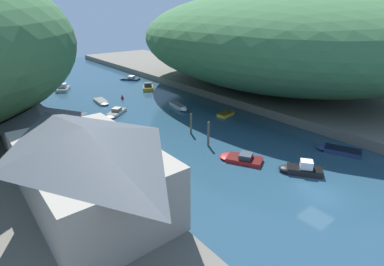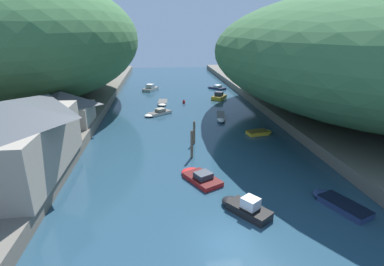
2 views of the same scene
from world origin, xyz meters
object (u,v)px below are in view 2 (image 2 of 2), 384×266
at_px(boat_cabin_cruiser, 221,117).
at_px(boat_far_upstream, 162,103).
at_px(waterfront_building, 9,138).
at_px(person_on_quay, 51,161).
at_px(boat_small_dinghy, 260,132).
at_px(boat_red_skiff, 245,207).
at_px(channel_buoy_near, 184,102).
at_px(boat_moored_right, 200,177).
at_px(boat_white_cruiser, 152,88).
at_px(boat_mid_channel, 220,96).
at_px(boat_open_rowboat, 158,113).
at_px(boat_far_right_bank, 216,87).
at_px(boathouse_shed, 63,107).
at_px(boat_near_quay, 338,203).

bearing_deg(boat_cabin_cruiser, boat_far_upstream, -40.84).
relative_size(waterfront_building, person_on_quay, 8.74).
bearing_deg(boat_small_dinghy, boat_red_skiff, -32.80).
relative_size(channel_buoy_near, person_on_quay, 0.50).
xyz_separation_m(boat_moored_right, boat_cabin_cruiser, (5.91, 19.06, 0.03)).
xyz_separation_m(boat_moored_right, boat_white_cruiser, (-5.11, 43.49, 0.16)).
bearing_deg(person_on_quay, boat_small_dinghy, -65.64).
bearing_deg(waterfront_building, boat_small_dinghy, 23.49).
xyz_separation_m(boat_small_dinghy, boat_mid_channel, (-1.06, 21.69, 0.21)).
bearing_deg(person_on_quay, boat_open_rowboat, -24.35).
distance_m(boat_small_dinghy, channel_buoy_near, 20.22).
bearing_deg(boat_red_skiff, boat_far_right_bank, 45.06).
xyz_separation_m(boat_small_dinghy, person_on_quay, (-22.75, -11.05, 2.01)).
bearing_deg(boat_far_upstream, boat_cabin_cruiser, 133.96).
relative_size(waterfront_building, boat_far_right_bank, 2.98).
relative_size(boat_red_skiff, boat_far_upstream, 0.92).
relative_size(boat_white_cruiser, person_on_quay, 3.20).
height_order(boathouse_shed, boat_open_rowboat, boathouse_shed).
xyz_separation_m(boat_cabin_cruiser, boat_far_right_bank, (3.90, 24.64, -0.02)).
relative_size(boat_far_upstream, channel_buoy_near, 5.47).
bearing_deg(boat_mid_channel, boat_far_upstream, -132.42).
bearing_deg(boat_near_quay, boat_red_skiff, 158.61).
distance_m(boat_red_skiff, boat_moored_right, 6.16).
bearing_deg(boat_moored_right, boat_near_quay, -56.33).
height_order(boat_open_rowboat, person_on_quay, person_on_quay).
xyz_separation_m(boathouse_shed, boat_white_cruiser, (10.88, 28.56, -3.13)).
relative_size(waterfront_building, boat_far_upstream, 3.19).
distance_m(boat_moored_right, boat_cabin_cruiser, 19.95).
distance_m(boat_moored_right, person_on_quay, 13.25).
bearing_deg(boat_mid_channel, boat_cabin_cruiser, -69.92).
distance_m(boathouse_shed, boat_moored_right, 22.12).
distance_m(boat_mid_channel, person_on_quay, 39.31).
bearing_deg(boat_open_rowboat, boat_mid_channel, -87.04).
bearing_deg(boat_open_rowboat, boat_moored_right, 151.81).
height_order(boathouse_shed, boat_white_cruiser, boathouse_shed).
bearing_deg(boathouse_shed, boat_moored_right, -43.03).
xyz_separation_m(boat_mid_channel, boat_far_right_bank, (1.21, 10.37, -0.17)).
relative_size(boat_small_dinghy, boat_white_cruiser, 0.66).
xyz_separation_m(boat_cabin_cruiser, person_on_quay, (-18.99, -18.46, 1.95)).
relative_size(boat_open_rowboat, boat_far_right_bank, 0.98).
distance_m(waterfront_building, boat_far_right_bank, 50.54).
height_order(boat_mid_channel, boat_far_right_bank, boat_mid_channel).
bearing_deg(boat_open_rowboat, person_on_quay, 119.43).
bearing_deg(boat_small_dinghy, boat_mid_channel, 172.14).
bearing_deg(boat_near_quay, boat_cabin_cruiser, 78.35).
distance_m(boat_moored_right, boat_near_quay, 11.62).
xyz_separation_m(boathouse_shed, person_on_quay, (2.90, -14.33, -1.31)).
xyz_separation_m(boat_far_upstream, boat_mid_channel, (11.49, 3.47, 0.22)).
relative_size(boat_far_upstream, boat_open_rowboat, 0.96).
xyz_separation_m(waterfront_building, boat_cabin_cruiser, (21.94, 18.58, -4.28)).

